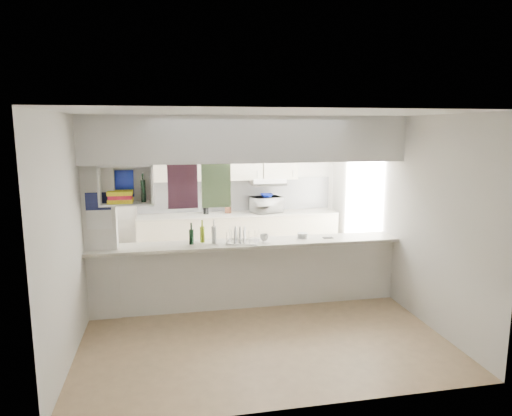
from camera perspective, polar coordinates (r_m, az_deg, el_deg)
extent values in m
plane|color=#937655|center=(6.49, -0.97, -12.14)|extent=(4.80, 4.80, 0.00)
plane|color=white|center=(6.02, -1.05, 11.46)|extent=(4.80, 4.80, 0.00)
plane|color=silver|center=(8.47, -3.86, 2.17)|extent=(4.20, 0.00, 4.20)
plane|color=silver|center=(6.12, -20.75, -1.44)|extent=(0.00, 4.80, 4.80)
plane|color=silver|center=(6.81, 16.67, -0.13)|extent=(0.00, 4.80, 4.80)
cube|color=silver|center=(6.34, -0.99, -8.45)|extent=(4.20, 0.15, 0.88)
cube|color=beige|center=(6.21, -1.00, -4.42)|extent=(4.20, 0.50, 0.04)
cube|color=white|center=(6.02, -1.04, 8.60)|extent=(4.20, 0.50, 0.60)
cube|color=silver|center=(6.09, -18.89, -1.39)|extent=(0.40, 0.18, 2.60)
cube|color=#191E4C|center=(5.96, -19.15, 0.79)|extent=(0.30, 0.01, 0.22)
cube|color=white|center=(6.00, -19.02, -1.38)|extent=(0.30, 0.01, 0.24)
cube|color=#2B1327|center=(6.20, -9.15, 2.76)|extent=(0.40, 0.02, 0.62)
cube|color=#1C7780|center=(6.23, -5.01, 2.89)|extent=(0.40, 0.02, 0.62)
cube|color=white|center=(5.92, -15.78, 0.55)|extent=(0.65, 0.35, 0.02)
cube|color=white|center=(5.86, -16.00, 5.13)|extent=(0.65, 0.35, 0.02)
cube|color=white|center=(6.05, -15.77, 3.01)|extent=(0.65, 0.02, 0.50)
cube|color=white|center=(5.92, -18.90, 2.71)|extent=(0.02, 0.35, 0.50)
cube|color=white|center=(5.87, -12.85, 2.94)|extent=(0.02, 0.35, 0.50)
cube|color=yellow|center=(5.92, -16.57, 0.88)|extent=(0.30, 0.24, 0.05)
cube|color=red|center=(5.91, -16.59, 1.36)|extent=(0.28, 0.22, 0.05)
cube|color=yellow|center=(5.91, -16.62, 1.84)|extent=(0.30, 0.24, 0.05)
cube|color=navy|center=(6.02, -16.27, 2.95)|extent=(0.26, 0.02, 0.34)
cylinder|color=black|center=(5.88, -13.91, 2.08)|extent=(0.06, 0.06, 0.28)
cube|color=beige|center=(8.36, -2.17, -3.85)|extent=(3.60, 0.60, 0.90)
cube|color=beige|center=(8.27, -2.19, -0.78)|extent=(3.60, 0.63, 0.03)
cube|color=silver|center=(8.49, -2.50, 1.66)|extent=(3.60, 0.03, 0.60)
cube|color=beige|center=(8.24, -3.76, 6.01)|extent=(2.62, 0.34, 0.72)
cube|color=white|center=(8.34, 1.46, 3.31)|extent=(0.60, 0.46, 0.12)
cube|color=silver|center=(8.12, 1.81, 2.88)|extent=(0.60, 0.02, 0.05)
imported|color=white|center=(8.32, 1.32, 0.42)|extent=(0.60, 0.48, 0.29)
imported|color=navy|center=(8.26, 1.34, 1.58)|extent=(0.24, 0.24, 0.06)
cube|color=silver|center=(6.17, -1.62, -4.25)|extent=(0.50, 0.42, 0.01)
cylinder|color=white|center=(6.16, -2.61, -3.20)|extent=(0.07, 0.21, 0.21)
cylinder|color=white|center=(6.15, -2.02, -3.21)|extent=(0.07, 0.21, 0.21)
cylinder|color=white|center=(6.14, -1.43, -3.22)|extent=(0.07, 0.21, 0.21)
imported|color=white|center=(6.20, 1.02, -3.69)|extent=(0.14, 0.14, 0.09)
cylinder|color=black|center=(6.11, -8.07, -3.60)|extent=(0.06, 0.06, 0.20)
cylinder|color=black|center=(6.08, -8.11, -2.27)|extent=(0.02, 0.02, 0.09)
cylinder|color=olive|center=(6.20, -6.73, -3.32)|extent=(0.06, 0.06, 0.21)
cylinder|color=olive|center=(6.16, -6.76, -1.94)|extent=(0.02, 0.02, 0.09)
cylinder|color=silver|center=(6.13, -5.27, -3.37)|extent=(0.06, 0.06, 0.23)
cylinder|color=silver|center=(6.10, -5.30, -1.91)|extent=(0.02, 0.02, 0.09)
cylinder|color=silver|center=(6.44, 5.84, -3.44)|extent=(0.15, 0.15, 0.07)
cube|color=black|center=(6.49, 8.98, -3.69)|extent=(0.14, 0.07, 0.01)
cylinder|color=black|center=(8.23, -6.29, -0.31)|extent=(0.09, 0.09, 0.13)
cube|color=brown|center=(8.30, -3.50, 0.07)|extent=(0.12, 0.11, 0.20)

